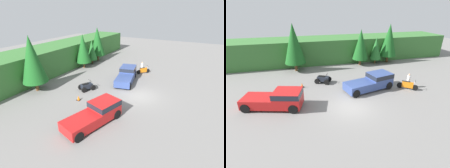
% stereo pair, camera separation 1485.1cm
% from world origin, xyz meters
% --- Properties ---
extents(ground_plane, '(80.00, 80.00, 0.00)m').
position_xyz_m(ground_plane, '(0.00, 0.00, 0.00)').
color(ground_plane, slate).
extents(hillside_backdrop, '(44.00, 6.00, 3.86)m').
position_xyz_m(hillside_backdrop, '(0.00, 16.00, 1.93)').
color(hillside_backdrop, '#387033').
rests_on(hillside_backdrop, ground_plane).
extents(tree_left, '(2.96, 2.96, 6.72)m').
position_xyz_m(tree_left, '(-4.54, 11.68, 3.95)').
color(tree_left, brown).
rests_on(tree_left, ground_plane).
extents(tree_mid_left, '(2.46, 2.46, 5.58)m').
position_xyz_m(tree_mid_left, '(5.50, 11.94, 3.28)').
color(tree_mid_left, brown).
rests_on(tree_mid_left, ground_plane).
extents(tree_mid_right, '(1.87, 1.87, 4.24)m').
position_xyz_m(tree_mid_right, '(8.22, 12.08, 2.49)').
color(tree_mid_right, brown).
rests_on(tree_mid_right, ground_plane).
extents(tree_right, '(2.74, 2.74, 6.23)m').
position_xyz_m(tree_right, '(10.53, 12.32, 3.66)').
color(tree_right, brown).
rests_on(tree_right, ground_plane).
extents(pickup_truck_red, '(5.78, 3.49, 1.76)m').
position_xyz_m(pickup_truck_red, '(-6.56, 1.69, 0.94)').
color(pickup_truck_red, red).
rests_on(pickup_truck_red, ground_plane).
extents(pickup_truck_second, '(5.86, 3.22, 1.76)m').
position_xyz_m(pickup_truck_second, '(3.60, 3.22, 0.94)').
color(pickup_truck_second, '#334784').
rests_on(pickup_truck_second, ground_plane).
extents(dirt_bike, '(1.83, 1.52, 1.16)m').
position_xyz_m(dirt_bike, '(7.46, 2.09, 0.48)').
color(dirt_bike, black).
rests_on(dirt_bike, ground_plane).
extents(quad_atv, '(2.21, 1.95, 1.16)m').
position_xyz_m(quad_atv, '(-1.51, 6.39, 0.45)').
color(quad_atv, black).
rests_on(quad_atv, ground_plane).
extents(rider_person, '(0.50, 0.50, 1.74)m').
position_xyz_m(rider_person, '(7.74, 2.44, 0.94)').
color(rider_person, brown).
rests_on(rider_person, ground_plane).
extents(traffic_cone, '(0.42, 0.42, 0.55)m').
position_xyz_m(traffic_cone, '(-4.14, 5.63, 0.25)').
color(traffic_cone, black).
rests_on(traffic_cone, ground_plane).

